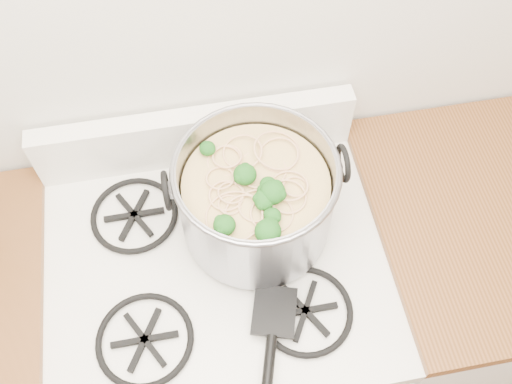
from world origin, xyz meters
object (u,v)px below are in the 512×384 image
at_px(spatula, 274,310).
at_px(glass_bowl, 240,148).
at_px(gas_range, 226,330).
at_px(stock_pot, 256,199).

xyz_separation_m(spatula, glass_bowl, (-0.00, 0.42, 0.00)).
xyz_separation_m(gas_range, spatula, (0.10, -0.14, 0.50)).
bearing_deg(spatula, stock_pot, 106.62).
distance_m(gas_range, stock_pot, 0.61).
relative_size(gas_range, glass_bowl, 7.95).
height_order(gas_range, glass_bowl, glass_bowl).
bearing_deg(glass_bowl, spatula, -89.78).
bearing_deg(glass_bowl, stock_pot, -89.22).
height_order(gas_range, stock_pot, stock_pot).
relative_size(spatula, glass_bowl, 2.67).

